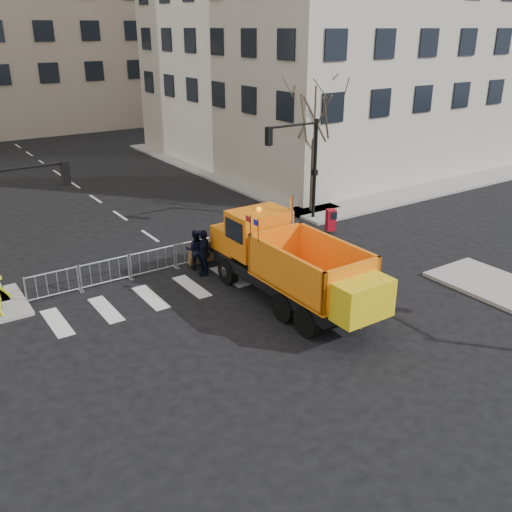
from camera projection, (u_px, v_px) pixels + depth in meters
ground at (296, 335)px, 19.41m from camera, size 120.00×120.00×0.00m
sidewalk_back at (182, 256)px, 25.91m from camera, size 64.00×5.00×0.15m
traffic_light_right at (315, 171)px, 30.11m from camera, size 0.18×0.18×5.40m
crowd_barriers at (175, 256)px, 24.65m from camera, size 12.60×0.60×1.10m
street_tree at (314, 146)px, 30.85m from camera, size 3.00×3.00×7.50m
plow_truck at (291, 262)px, 21.12m from camera, size 3.16×9.66×3.75m
cop_a at (229, 241)px, 25.28m from camera, size 0.80×0.68×1.85m
cop_b at (196, 250)px, 24.42m from camera, size 1.09×1.03×1.79m
cop_c at (204, 253)px, 23.82m from camera, size 1.09×1.23×2.00m
newspaper_box at (331, 220)px, 28.78m from camera, size 0.56×0.53×1.10m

